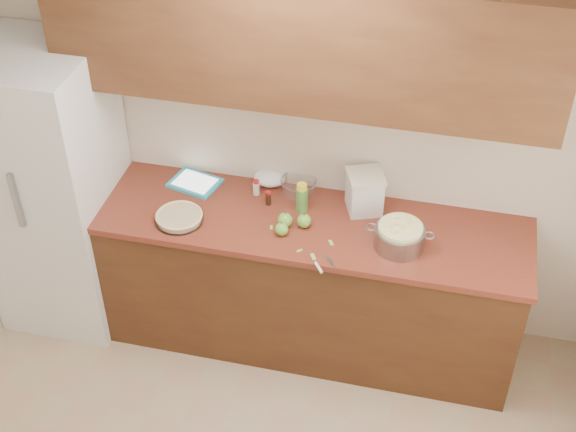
% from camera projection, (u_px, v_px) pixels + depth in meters
% --- Properties ---
extents(room_shell, '(3.60, 3.60, 3.60)m').
position_uv_depth(room_shell, '(210.00, 377.00, 3.11)').
color(room_shell, tan).
rests_on(room_shell, ground).
extents(counter_run, '(2.64, 0.68, 0.92)m').
position_uv_depth(counter_run, '(293.00, 279.00, 4.75)').
color(counter_run, '#4C2C15').
rests_on(counter_run, ground).
extents(upper_cabinets, '(2.60, 0.34, 0.70)m').
position_uv_depth(upper_cabinets, '(302.00, 38.00, 3.93)').
color(upper_cabinets, brown).
rests_on(upper_cabinets, room_shell).
extents(fridge, '(0.70, 0.70, 1.80)m').
position_uv_depth(fridge, '(54.00, 190.00, 4.70)').
color(fridge, silver).
rests_on(fridge, ground).
extents(pie, '(0.27, 0.27, 0.04)m').
position_uv_depth(pie, '(179.00, 217.00, 4.44)').
color(pie, silver).
rests_on(pie, counter_run).
extents(colander, '(0.37, 0.27, 0.14)m').
position_uv_depth(colander, '(400.00, 236.00, 4.25)').
color(colander, gray).
rests_on(colander, counter_run).
extents(flour_canister, '(0.25, 0.25, 0.24)m').
position_uv_depth(flour_canister, '(365.00, 192.00, 4.46)').
color(flour_canister, silver).
rests_on(flour_canister, counter_run).
extents(tablet, '(0.32, 0.27, 0.02)m').
position_uv_depth(tablet, '(195.00, 183.00, 4.71)').
color(tablet, '#2BABD0').
rests_on(tablet, counter_run).
extents(paring_knife, '(0.11, 0.15, 0.02)m').
position_uv_depth(paring_knife, '(320.00, 267.00, 4.15)').
color(paring_knife, gray).
rests_on(paring_knife, counter_run).
extents(lemon_bottle, '(0.07, 0.07, 0.18)m').
position_uv_depth(lemon_bottle, '(302.00, 198.00, 4.47)').
color(lemon_bottle, '#4C8C38').
rests_on(lemon_bottle, counter_run).
extents(cinnamon_shaker, '(0.04, 0.04, 0.10)m').
position_uv_depth(cinnamon_shaker, '(256.00, 188.00, 4.62)').
color(cinnamon_shaker, beige).
rests_on(cinnamon_shaker, counter_run).
extents(vanilla_bottle, '(0.03, 0.03, 0.09)m').
position_uv_depth(vanilla_bottle, '(268.00, 198.00, 4.54)').
color(vanilla_bottle, black).
rests_on(vanilla_bottle, counter_run).
extents(mixing_bowl, '(0.21, 0.21, 0.08)m').
position_uv_depth(mixing_bowl, '(298.00, 185.00, 4.64)').
color(mixing_bowl, silver).
rests_on(mixing_bowl, counter_run).
extents(paper_towel, '(0.20, 0.17, 0.08)m').
position_uv_depth(paper_towel, '(269.00, 178.00, 4.70)').
color(paper_towel, white).
rests_on(paper_towel, counter_run).
extents(apple_left, '(0.08, 0.08, 0.10)m').
position_uv_depth(apple_left, '(285.00, 220.00, 4.39)').
color(apple_left, '#69A433').
rests_on(apple_left, counter_run).
extents(apple_center, '(0.08, 0.08, 0.09)m').
position_uv_depth(apple_center, '(304.00, 221.00, 4.39)').
color(apple_center, '#69A433').
rests_on(apple_center, counter_run).
extents(apple_front, '(0.07, 0.07, 0.09)m').
position_uv_depth(apple_front, '(282.00, 229.00, 4.34)').
color(apple_front, '#69A433').
rests_on(apple_front, counter_run).
extents(peel_a, '(0.04, 0.05, 0.00)m').
position_uv_depth(peel_a, '(313.00, 257.00, 4.22)').
color(peel_a, '#89C35E').
rests_on(peel_a, counter_run).
extents(peel_b, '(0.04, 0.05, 0.00)m').
position_uv_depth(peel_b, '(331.00, 243.00, 4.31)').
color(peel_b, '#89C35E').
rests_on(peel_b, counter_run).
extents(peel_c, '(0.03, 0.03, 0.00)m').
position_uv_depth(peel_c, '(300.00, 251.00, 4.26)').
color(peel_c, '#89C35E').
rests_on(peel_c, counter_run).
extents(peel_d, '(0.02, 0.04, 0.00)m').
position_uv_depth(peel_d, '(271.00, 227.00, 4.41)').
color(peel_d, '#89C35E').
rests_on(peel_d, counter_run).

